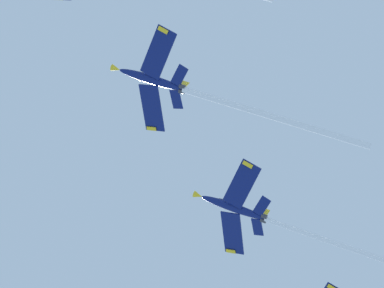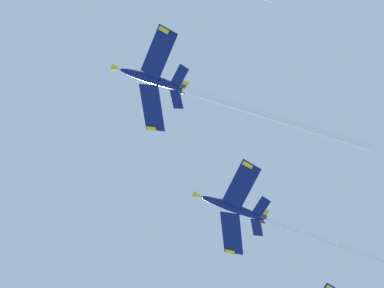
{
  "view_description": "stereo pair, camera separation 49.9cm",
  "coord_description": "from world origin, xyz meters",
  "views": [
    {
      "loc": [
        -33.34,
        -16.1,
        1.67
      ],
      "look_at": [
        33.94,
        -40.51,
        120.83
      ],
      "focal_mm": 75.18,
      "sensor_mm": 36.0,
      "label": 1
    },
    {
      "loc": [
        -33.16,
        -15.64,
        1.67
      ],
      "look_at": [
        33.94,
        -40.51,
        120.83
      ],
      "focal_mm": 75.18,
      "sensor_mm": 36.0,
      "label": 2
    }
  ],
  "objects": [
    {
      "name": "jet_third",
      "position": [
        39.91,
        -57.93,
        113.84
      ],
      "size": [
        19.67,
        42.86,
        19.18
      ],
      "color": "navy"
    },
    {
      "name": "jet_second",
      "position": [
        24.33,
        -39.24,
        120.77
      ],
      "size": [
        19.67,
        42.09,
        18.52
      ],
      "color": "navy"
    }
  ]
}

